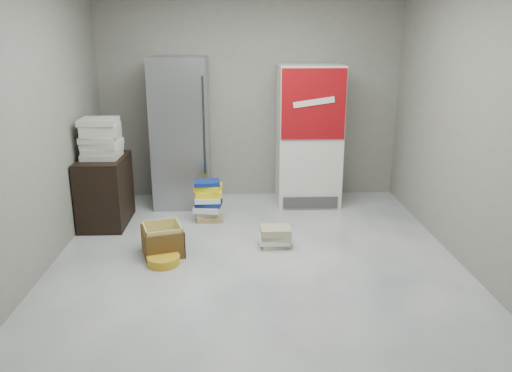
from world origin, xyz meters
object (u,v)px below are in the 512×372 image
Objects in this scene: wood_shelf at (105,191)px; coke_cooler at (308,135)px; phonebook_stack_main at (208,201)px; cardboard_box at (163,242)px; steel_fridge at (181,133)px.

coke_cooler is at bearing 16.28° from wood_shelf.
coke_cooler is at bearing 30.14° from phonebook_stack_main.
wood_shelf is at bearing 113.36° from cardboard_box.
cardboard_box is at bearing -49.30° from wood_shelf.
steel_fridge reaches higher than wood_shelf.
phonebook_stack_main reaches higher than cardboard_box.
coke_cooler is 3.63× the size of phonebook_stack_main.
phonebook_stack_main is (1.20, 0.05, -0.15)m from wood_shelf.
wood_shelf is 1.21m from phonebook_stack_main.
coke_cooler is at bearing 26.66° from cardboard_box.
coke_cooler is 2.63m from wood_shelf.
cardboard_box is (-0.42, -0.96, -0.12)m from phonebook_stack_main.
steel_fridge is 1.84m from cardboard_box.
steel_fridge is 1.06× the size of coke_cooler.
cardboard_box is at bearing -110.99° from phonebook_stack_main.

